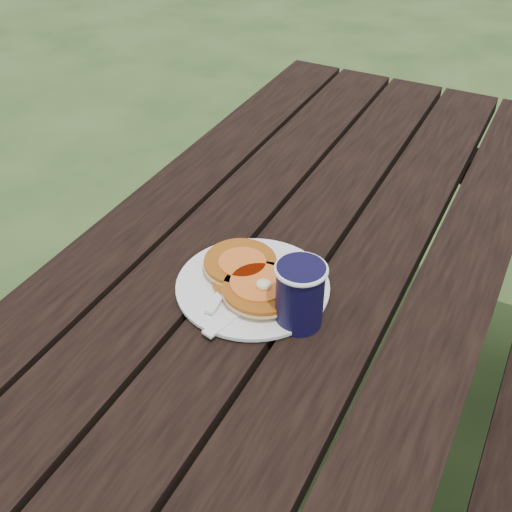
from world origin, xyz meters
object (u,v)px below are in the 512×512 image
at_px(plate, 253,287).
at_px(coffee_cup, 300,292).
at_px(picnic_table, 277,395).
at_px(pancake_stack, 251,278).

xyz_separation_m(plate, coffee_cup, (0.10, -0.04, 0.06)).
bearing_deg(plate, picnic_table, 85.59).
height_order(picnic_table, plate, plate).
bearing_deg(plate, pancake_stack, -177.94).
xyz_separation_m(picnic_table, coffee_cup, (0.10, -0.14, 0.45)).
height_order(pancake_stack, coffee_cup, coffee_cup).
bearing_deg(pancake_stack, plate, 2.06).
bearing_deg(pancake_stack, coffee_cup, -19.68).
bearing_deg(coffee_cup, picnic_table, 124.90).
xyz_separation_m(picnic_table, plate, (-0.01, -0.10, 0.39)).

